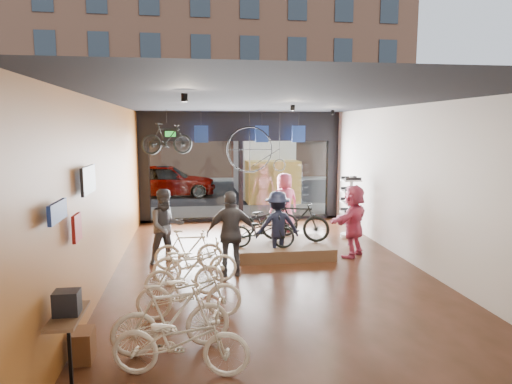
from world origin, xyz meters
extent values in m
cube|color=black|center=(0.00, 0.00, -0.02)|extent=(7.00, 12.00, 0.04)
cube|color=black|center=(0.00, 0.00, 3.82)|extent=(7.00, 12.00, 0.04)
cube|color=#914F1C|center=(-3.52, 0.00, 1.90)|extent=(0.04, 12.00, 3.80)
cube|color=beige|center=(3.52, 0.00, 1.90)|extent=(0.04, 12.00, 3.80)
cube|color=beige|center=(0.00, -6.02, 1.90)|extent=(7.00, 0.04, 3.80)
cube|color=#198C26|center=(-2.40, 5.88, 3.05)|extent=(0.35, 0.06, 0.18)
cube|color=black|center=(0.00, 15.00, -0.01)|extent=(30.00, 18.00, 0.02)
cube|color=slate|center=(0.00, 7.20, 0.06)|extent=(30.00, 2.40, 0.12)
cube|color=slate|center=(0.00, 19.00, 0.06)|extent=(30.00, 2.00, 0.12)
cube|color=brown|center=(0.00, 21.50, 7.00)|extent=(26.00, 5.00, 14.00)
imported|color=gray|center=(-2.93, 12.00, 0.79)|extent=(4.66, 1.88, 1.59)
imported|color=beige|center=(-1.91, -4.19, 0.48)|extent=(1.92, 0.97, 0.96)
imported|color=beige|center=(-2.05, -3.51, 0.52)|extent=(1.79, 0.81, 1.04)
imported|color=beige|center=(-1.80, -2.37, 0.47)|extent=(1.80, 0.66, 0.94)
imported|color=beige|center=(-1.89, -1.36, 0.46)|extent=(1.58, 0.67, 0.92)
imported|color=beige|center=(-1.68, -0.56, 0.46)|extent=(1.78, 0.69, 0.92)
imported|color=beige|center=(-1.81, 0.39, 0.47)|extent=(1.57, 0.45, 0.94)
cube|color=brown|center=(0.57, 1.40, 0.15)|extent=(2.40, 1.80, 0.30)
imported|color=black|center=(-0.03, 0.98, 0.73)|extent=(1.70, 0.88, 0.85)
imported|color=black|center=(0.93, 1.50, 0.84)|extent=(1.86, 1.08, 1.08)
imported|color=black|center=(0.25, 2.10, 0.78)|extent=(1.87, 0.76, 0.96)
imported|color=#3F3F44|center=(-2.34, 0.96, 0.91)|extent=(1.07, 0.96, 1.81)
imported|color=#3F3F44|center=(-0.87, -0.15, 0.94)|extent=(1.12, 0.50, 1.89)
imported|color=#161C33|center=(0.37, 0.99, 0.85)|extent=(1.13, 0.70, 1.70)
imported|color=#CC4C72|center=(1.15, 3.94, 0.93)|extent=(1.01, 0.76, 1.86)
imported|color=#CC4C72|center=(2.32, 0.96, 0.92)|extent=(1.58, 1.59, 1.83)
imported|color=black|center=(-2.43, 4.20, 2.93)|extent=(1.64, 0.95, 0.95)
cube|color=#1E3F99|center=(-1.38, 5.20, 3.05)|extent=(0.45, 0.03, 0.55)
cube|color=#1E3F99|center=(0.63, 5.20, 3.05)|extent=(0.45, 0.03, 0.55)
cube|color=#1E3F99|center=(1.88, 5.20, 3.05)|extent=(0.45, 0.03, 0.55)
camera|label=1|loc=(-1.72, -9.90, 3.23)|focal=32.00mm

